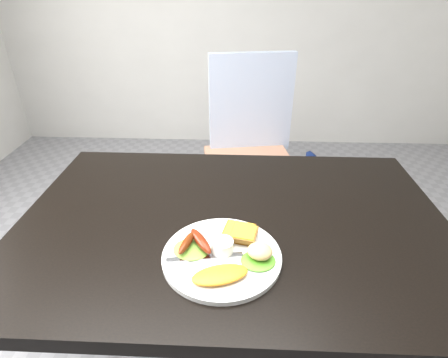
{
  "coord_description": "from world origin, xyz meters",
  "views": [
    {
      "loc": [
        0.01,
        -0.8,
        1.34
      ],
      "look_at": [
        -0.02,
        -0.05,
        0.9
      ],
      "focal_mm": 28.0,
      "sensor_mm": 36.0,
      "label": 1
    }
  ],
  "objects_px": {
    "dining_table": "(233,223)",
    "person": "(293,122)",
    "dining_chair": "(250,166)",
    "plate": "(222,256)"
  },
  "relations": [
    {
      "from": "dining_chair",
      "to": "dining_table",
      "type": "bearing_deg",
      "value": -104.46
    },
    {
      "from": "dining_table",
      "to": "plate",
      "type": "xyz_separation_m",
      "value": [
        -0.02,
        -0.17,
        0.03
      ]
    },
    {
      "from": "dining_table",
      "to": "dining_chair",
      "type": "distance_m",
      "value": 0.92
    },
    {
      "from": "dining_chair",
      "to": "plate",
      "type": "xyz_separation_m",
      "value": [
        -0.1,
        -1.04,
        0.31
      ]
    },
    {
      "from": "dining_table",
      "to": "person",
      "type": "distance_m",
      "value": 0.76
    },
    {
      "from": "dining_table",
      "to": "dining_chair",
      "type": "xyz_separation_m",
      "value": [
        0.08,
        0.87,
        -0.28
      ]
    },
    {
      "from": "dining_table",
      "to": "dining_chair",
      "type": "bearing_deg",
      "value": 85.07
    },
    {
      "from": "dining_table",
      "to": "person",
      "type": "relative_size",
      "value": 0.78
    },
    {
      "from": "dining_chair",
      "to": "plate",
      "type": "relative_size",
      "value": 1.61
    },
    {
      "from": "person",
      "to": "plate",
      "type": "bearing_deg",
      "value": 80.89
    }
  ]
}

